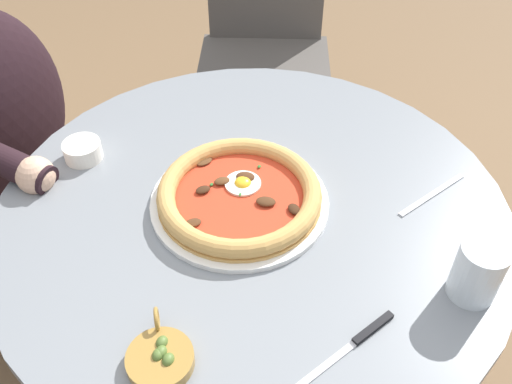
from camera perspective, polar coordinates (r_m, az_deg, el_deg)
dining_table at (r=1.11m, az=-0.35°, el=-7.29°), size 0.89×0.89×0.74m
pizza_on_plate at (r=0.98m, az=-1.66°, el=-0.34°), size 0.31×0.31×0.04m
water_glass at (r=0.89m, az=21.23°, el=-7.69°), size 0.07×0.07×0.10m
steak_knife at (r=0.83m, az=10.29°, el=-14.29°), size 0.16×0.12×0.01m
ramekin_capers at (r=1.12m, az=-16.98°, el=4.04°), size 0.07×0.07×0.03m
olive_pan at (r=0.81m, az=-9.56°, el=-16.04°), size 0.11×0.09×0.04m
fork_utensil at (r=1.05m, az=17.22°, el=-0.26°), size 0.14×0.11×0.00m
diner_person at (r=1.51m, az=-23.14°, el=1.19°), size 0.47×0.48×1.11m
cafe_chair_spare_far at (r=1.90m, az=0.88°, el=15.52°), size 0.51×0.51×0.90m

